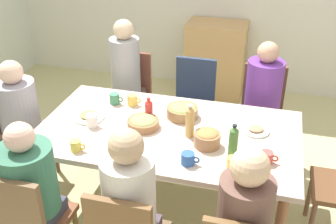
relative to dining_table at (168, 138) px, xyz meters
name	(u,v)px	position (x,y,z in m)	size (l,w,h in m)	color
ground_plane	(168,204)	(0.00, 0.00, -0.65)	(6.40, 6.40, 0.00)	#C3BD83
dining_table	(168,138)	(0.00, 0.00, 0.00)	(1.92, 1.08, 0.73)	#C6B09D
person_0	(130,203)	(0.00, -0.83, 0.07)	(0.31, 0.31, 1.22)	#443943
chair_1	(14,130)	(-1.34, 0.00, -0.14)	(0.40, 0.40, 0.90)	brown
person_1	(20,112)	(-1.25, 0.00, 0.04)	(0.32, 0.32, 1.14)	brown
chair_3	(261,109)	(0.64, 0.92, -0.14)	(0.40, 0.40, 0.90)	brown
person_3	(263,94)	(0.64, 0.83, 0.05)	(0.32, 0.32, 1.18)	#3F4738
chair_4	(193,100)	(0.00, 0.92, -0.14)	(0.40, 0.40, 0.90)	#313A4B
chair_5	(28,221)	(-0.64, -0.92, -0.14)	(0.40, 0.40, 0.90)	brown
person_5	(31,187)	(-0.64, -0.83, 0.05)	(0.34, 0.34, 1.16)	#403746
chair_7	(130,92)	(-0.64, 0.92, -0.14)	(0.40, 0.40, 0.90)	brown
person_7	(125,74)	(-0.64, 0.83, 0.09)	(0.30, 0.30, 1.27)	#535044
plate_0	(89,116)	(-0.64, 0.01, 0.08)	(0.25, 0.25, 0.04)	white
plate_1	(256,130)	(0.63, 0.14, 0.08)	(0.20, 0.20, 0.04)	silver
plate_2	(120,149)	(-0.25, -0.35, 0.08)	(0.21, 0.21, 0.04)	white
bowl_0	(207,138)	(0.32, -0.13, 0.13)	(0.18, 0.18, 0.12)	#986944
bowl_1	(143,122)	(-0.19, -0.01, 0.11)	(0.24, 0.24, 0.08)	#97663F
bowl_2	(182,111)	(0.06, 0.22, 0.12)	(0.24, 0.24, 0.10)	olive
cup_0	(132,100)	(-0.38, 0.30, 0.12)	(0.12, 0.08, 0.09)	#E6C752
cup_1	(115,99)	(-0.53, 0.29, 0.12)	(0.12, 0.08, 0.09)	#3E845D
cup_2	(188,159)	(0.24, -0.37, 0.11)	(0.12, 0.09, 0.08)	#2956A2
cup_3	(267,157)	(0.73, -0.22, 0.11)	(0.12, 0.08, 0.08)	#D04944
cup_4	(92,121)	(-0.56, -0.10, 0.12)	(0.12, 0.08, 0.10)	white
cup_5	(233,163)	(0.52, -0.35, 0.11)	(0.11, 0.08, 0.08)	yellow
cup_6	(76,146)	(-0.53, -0.42, 0.11)	(0.11, 0.07, 0.08)	#DBC74D
bottle_0	(149,109)	(-0.18, 0.12, 0.15)	(0.06, 0.06, 0.18)	red
bottle_1	(190,122)	(0.17, -0.04, 0.19)	(0.06, 0.06, 0.25)	tan
bottle_2	(233,142)	(0.50, -0.23, 0.19)	(0.06, 0.06, 0.25)	#437534
side_cabinet	(215,59)	(0.01, 2.18, -0.20)	(0.70, 0.44, 0.90)	tan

